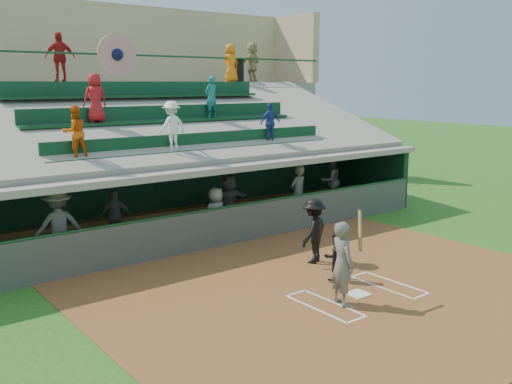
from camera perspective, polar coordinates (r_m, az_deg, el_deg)
ground at (r=12.91m, az=10.18°, el=-10.15°), size 100.00×100.00×0.00m
dirt_slab at (r=13.22m, az=8.55°, el=-9.54°), size 11.00×9.00×0.02m
home_plate at (r=12.89m, az=10.18°, el=-10.01°), size 0.43×0.43×0.03m
batters_box_chalk at (r=12.90m, az=10.18°, el=-10.06°), size 2.65×1.85×0.01m
dugout_floor at (r=17.89m, az=-6.05°, el=-4.00°), size 16.00×3.50×0.04m
concourse_slab at (r=23.43m, az=-14.91°, el=4.90°), size 20.00×3.00×4.60m
grandstand at (r=20.72m, az=-11.69°, el=4.20°), size 20.40×10.40×7.80m
batter_at_plate at (r=12.02m, az=8.62°, el=-7.04°), size 0.89×0.78×1.95m
catcher at (r=13.53m, az=7.91°, el=-6.44°), size 0.67×0.59×1.14m
home_umpire at (r=14.72m, az=5.79°, el=-3.87°), size 1.24×1.00×1.68m
dugout_bench at (r=18.92m, az=-7.34°, el=-2.36°), size 16.67×1.73×0.50m
dugout_player_a at (r=15.21m, az=-19.18°, el=-3.27°), size 1.34×0.84×1.99m
dugout_player_b at (r=16.84m, az=-13.90°, el=-2.41°), size 0.97×0.57×1.55m
dugout_player_c at (r=16.56m, az=-4.03°, el=-2.27°), size 0.85×0.62×1.59m
dugout_player_d at (r=18.27m, az=-2.73°, el=-0.85°), size 1.59×0.57×1.68m
dugout_player_e at (r=19.00m, az=4.21°, el=-0.12°), size 0.74×0.55×1.88m
dugout_player_f at (r=21.47m, az=7.40°, el=1.14°), size 0.97×0.78×1.92m
trash_bin at (r=25.15m, az=-1.98°, el=12.00°), size 0.65×0.65×0.98m
concourse_staff_a at (r=21.81m, az=-19.00°, el=12.61°), size 1.08×0.60×1.74m
concourse_staff_b at (r=24.50m, az=-2.54°, el=12.75°), size 0.80×0.53×1.60m
concourse_staff_c at (r=26.13m, az=-0.43°, el=12.85°), size 1.72×1.17×1.78m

